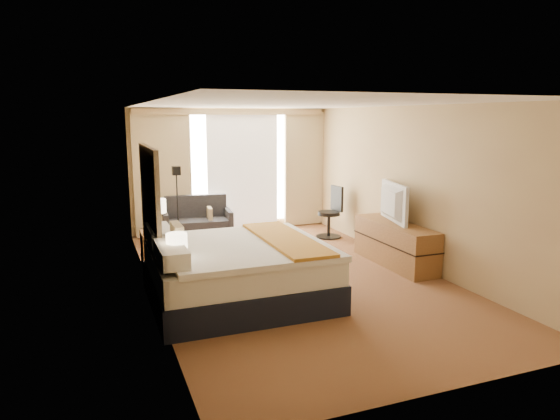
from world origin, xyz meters
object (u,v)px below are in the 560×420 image
object	(u,v)px
desk_chair	(331,215)
lamp_left	(177,243)
loveseat	(198,225)
media_dresser	(395,244)
floor_lamp	(177,191)
nightstand_left	(182,298)
television	(388,202)
nightstand_right	(156,248)
bed	(237,271)
lamp_right	(158,207)

from	to	relation	value
desk_chair	lamp_left	size ratio (longest dim) A/B	1.99
desk_chair	loveseat	bearing A→B (deg)	156.42
media_dresser	floor_lamp	size ratio (longest dim) A/B	1.17
media_dresser	nightstand_left	bearing A→B (deg)	-164.16
loveseat	television	distance (m)	3.91
loveseat	lamp_left	distance (m)	4.23
nightstand_left	lamp_left	distance (m)	0.68
loveseat	lamp_left	bearing A→B (deg)	-98.95
nightstand_right	desk_chair	bearing A→B (deg)	10.36
media_dresser	lamp_left	world-z (taller)	lamp_left
nightstand_left	floor_lamp	xyz separation A→B (m)	(0.52, 3.35, 0.81)
nightstand_right	lamp_left	world-z (taller)	lamp_left
desk_chair	lamp_left	xyz separation A→B (m)	(-3.62, -3.15, 0.49)
desk_chair	bed	bearing A→B (deg)	-139.66
lamp_left	television	world-z (taller)	television
floor_lamp	loveseat	bearing A→B (deg)	54.20
nightstand_left	television	world-z (taller)	television
nightstand_right	media_dresser	world-z (taller)	media_dresser
nightstand_right	media_dresser	size ratio (longest dim) A/B	0.31
nightstand_right	lamp_left	xyz separation A→B (m)	(-0.04, -2.50, 0.68)
media_dresser	bed	size ratio (longest dim) A/B	0.79
lamp_right	loveseat	bearing A→B (deg)	59.19
media_dresser	desk_chair	world-z (taller)	desk_chair
media_dresser	lamp_right	size ratio (longest dim) A/B	3.23
media_dresser	floor_lamp	world-z (taller)	floor_lamp
loveseat	floor_lamp	world-z (taller)	floor_lamp
nightstand_right	bed	distance (m)	2.25
desk_chair	media_dresser	bearing A→B (deg)	-91.20
nightstand_right	television	world-z (taller)	television
nightstand_right	bed	bearing A→B (deg)	-68.96
bed	desk_chair	world-z (taller)	bed
nightstand_right	loveseat	distance (m)	1.85
floor_lamp	nightstand_left	bearing A→B (deg)	-98.89
media_dresser	nightstand_right	bearing A→B (deg)	158.60
loveseat	television	world-z (taller)	television
nightstand_right	bed	world-z (taller)	bed
desk_chair	lamp_right	size ratio (longest dim) A/B	1.88
media_dresser	lamp_left	distance (m)	3.93
loveseat	desk_chair	xyz separation A→B (m)	(2.56, -0.89, 0.19)
lamp_right	floor_lamp	bearing A→B (deg)	63.27
nightstand_left	nightstand_right	distance (m)	2.50
lamp_right	nightstand_left	bearing A→B (deg)	-91.32
lamp_left	television	distance (m)	3.89
floor_lamp	lamp_right	bearing A→B (deg)	-116.73
nightstand_right	lamp_right	xyz separation A→B (m)	(0.06, -0.08, 0.71)
lamp_right	television	size ratio (longest dim) A/B	0.49
media_dresser	loveseat	bearing A→B (deg)	131.85
bed	television	world-z (taller)	television
nightstand_left	bed	world-z (taller)	bed
floor_lamp	lamp_left	bearing A→B (deg)	-99.55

